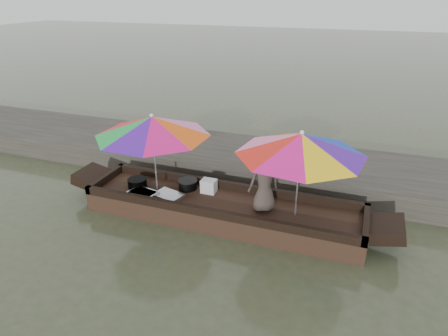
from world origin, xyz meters
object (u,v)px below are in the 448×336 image
(charcoal_grill, at_px, (188,185))
(umbrella_stern, at_px, (298,175))
(vendor, at_px, (264,181))
(umbrella_bow, at_px, (154,154))
(tray_crayfish, at_px, (143,194))
(supply_bag, at_px, (209,186))
(boat_hull, at_px, (222,210))
(tray_scallop, at_px, (168,195))
(cooking_pot, at_px, (137,183))

(charcoal_grill, bearing_deg, umbrella_stern, -7.41)
(vendor, bearing_deg, umbrella_bow, -37.62)
(tray_crayfish, bearing_deg, supply_bag, 27.69)
(boat_hull, height_order, tray_scallop, tray_scallop)
(charcoal_grill, relative_size, vendor, 0.32)
(tray_crayfish, relative_size, supply_bag, 1.91)
(charcoal_grill, distance_m, supply_bag, 0.45)
(supply_bag, xyz_separation_m, vendor, (1.16, -0.29, 0.43))
(supply_bag, relative_size, umbrella_stern, 0.13)
(boat_hull, relative_size, umbrella_bow, 2.41)
(vendor, distance_m, umbrella_stern, 0.61)
(cooking_pot, distance_m, supply_bag, 1.43)
(cooking_pot, xyz_separation_m, supply_bag, (1.39, 0.32, 0.03))
(vendor, bearing_deg, cooking_pot, -37.03)
(cooking_pot, bearing_deg, tray_scallop, -9.52)
(cooking_pot, relative_size, tray_crayfish, 0.69)
(boat_hull, bearing_deg, supply_bag, 142.68)
(boat_hull, distance_m, supply_bag, 0.57)
(vendor, height_order, umbrella_stern, umbrella_stern)
(boat_hull, distance_m, cooking_pot, 1.79)
(cooking_pot, distance_m, vendor, 2.59)
(boat_hull, relative_size, umbrella_stern, 2.39)
(tray_crayfish, distance_m, vendor, 2.35)
(tray_crayfish, xyz_separation_m, supply_bag, (1.12, 0.59, 0.09))
(tray_crayfish, height_order, umbrella_stern, umbrella_stern)
(boat_hull, height_order, tray_crayfish, tray_crayfish)
(boat_hull, relative_size, supply_bag, 18.36)
(umbrella_stern, bearing_deg, cooking_pot, -179.51)
(boat_hull, xyz_separation_m, tray_crayfish, (-1.50, -0.30, 0.22))
(umbrella_bow, bearing_deg, umbrella_stern, 0.00)
(tray_scallop, distance_m, vendor, 1.89)
(vendor, bearing_deg, boat_hull, -37.52)
(charcoal_grill, distance_m, vendor, 1.70)
(supply_bag, bearing_deg, umbrella_bow, -163.35)
(vendor, xyz_separation_m, umbrella_stern, (0.58, -0.00, 0.21))
(boat_hull, relative_size, charcoal_grill, 14.15)
(vendor, bearing_deg, tray_crayfish, -30.22)
(cooking_pot, relative_size, umbrella_bow, 0.17)
(tray_scallop, xyz_separation_m, charcoal_grill, (0.20, 0.43, 0.06))
(supply_bag, bearing_deg, vendor, -13.98)
(charcoal_grill, bearing_deg, cooking_pot, -161.81)
(umbrella_stern, bearing_deg, boat_hull, 180.00)
(tray_crayfish, bearing_deg, boat_hull, 11.16)
(tray_scallop, xyz_separation_m, supply_bag, (0.65, 0.44, 0.10))
(charcoal_grill, relative_size, supply_bag, 1.30)
(tray_crayfish, xyz_separation_m, tray_scallop, (0.47, 0.14, -0.01))
(cooking_pot, height_order, tray_crayfish, cooking_pot)
(umbrella_bow, bearing_deg, charcoal_grill, 28.45)
(cooking_pot, bearing_deg, umbrella_bow, 3.63)
(tray_scallop, bearing_deg, umbrella_bow, 154.79)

